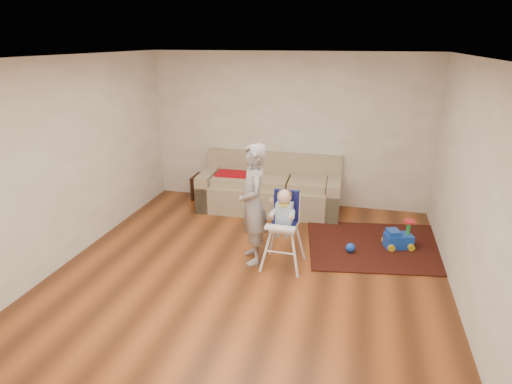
% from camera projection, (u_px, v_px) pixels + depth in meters
% --- Properties ---
extents(ground, '(5.50, 5.50, 0.00)m').
position_uv_depth(ground, '(249.00, 274.00, 5.56)').
color(ground, '#4D2813').
rests_on(ground, ground).
extents(room_envelope, '(5.04, 5.52, 2.72)m').
position_uv_depth(room_envelope, '(258.00, 124.00, 5.41)').
color(room_envelope, beige).
rests_on(room_envelope, ground).
extents(sofa, '(2.50, 1.10, 0.95)m').
position_uv_depth(sofa, '(270.00, 184.00, 7.55)').
color(sofa, tan).
rests_on(sofa, ground).
extents(side_table, '(0.44, 0.44, 0.44)m').
position_uv_depth(side_table, '(205.00, 187.00, 8.14)').
color(side_table, black).
rests_on(side_table, ground).
extents(area_rug, '(2.39, 1.95, 0.02)m').
position_uv_depth(area_rug, '(383.00, 246.00, 6.30)').
color(area_rug, black).
rests_on(area_rug, ground).
extents(ride_on_toy, '(0.45, 0.38, 0.42)m').
position_uv_depth(ride_on_toy, '(399.00, 234.00, 6.19)').
color(ride_on_toy, blue).
rests_on(ride_on_toy, area_rug).
extents(toy_ball, '(0.13, 0.13, 0.13)m').
position_uv_depth(toy_ball, '(350.00, 248.00, 6.08)').
color(toy_ball, blue).
rests_on(toy_ball, area_rug).
extents(high_chair, '(0.52, 0.52, 1.09)m').
position_uv_depth(high_chair, '(284.00, 230.00, 5.61)').
color(high_chair, white).
rests_on(high_chair, ground).
extents(adult, '(0.59, 0.70, 1.64)m').
position_uv_depth(adult, '(253.00, 205.00, 5.66)').
color(adult, gray).
rests_on(adult, ground).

